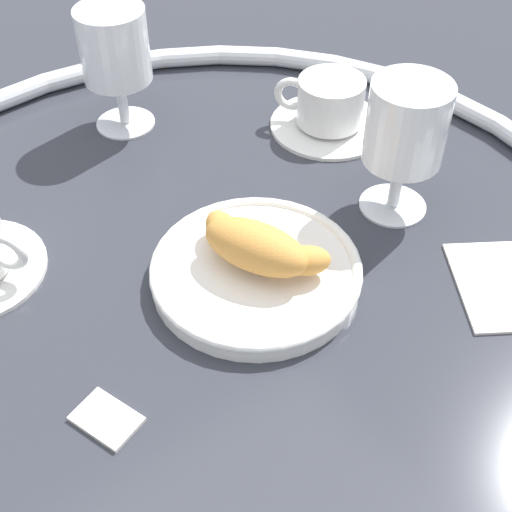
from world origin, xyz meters
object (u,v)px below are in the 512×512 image
coffee_cup_far (329,107)px  juice_glass_left (115,51)px  croissant_large (258,246)px  pastry_plate (256,271)px  juice_glass_right (406,130)px  sugar_packet (106,417)px

coffee_cup_far → juice_glass_left: 0.25m
croissant_large → juice_glass_left: juice_glass_left is taller
pastry_plate → juice_glass_left: bearing=175.8°
juice_glass_right → croissant_large: bearing=-89.3°
pastry_plate → sugar_packet: pastry_plate is taller
croissant_large → coffee_cup_far: croissant_large is taller
sugar_packet → pastry_plate: bearing=87.0°
pastry_plate → croissant_large: croissant_large is taller
coffee_cup_far → juice_glass_right: juice_glass_right is taller
croissant_large → juice_glass_right: bearing=90.7°
juice_glass_left → sugar_packet: 0.41m
juice_glass_right → coffee_cup_far: bearing=166.0°
juice_glass_left → juice_glass_right: 0.33m
juice_glass_right → pastry_plate: bearing=-88.9°
coffee_cup_far → sugar_packet: size_ratio=2.72×
pastry_plate → juice_glass_right: juice_glass_right is taller
sugar_packet → juice_glass_right: bearing=79.3°
juice_glass_left → juice_glass_right: bearing=27.6°
juice_glass_right → juice_glass_left: bearing=-152.4°
pastry_plate → juice_glass_right: bearing=91.1°
croissant_large → juice_glass_left: size_ratio=0.88×
juice_glass_left → sugar_packet: (0.35, -0.20, -0.09)m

